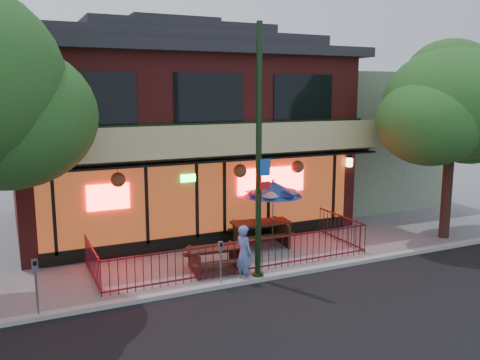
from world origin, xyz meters
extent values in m
plane|color=gray|center=(0.00, 0.00, 0.00)|extent=(80.00, 80.00, 0.00)
cube|color=#999993|center=(0.00, -0.50, 0.06)|extent=(80.00, 0.25, 0.12)
cube|color=maroon|center=(0.00, 7.20, 3.25)|extent=(12.00, 8.00, 6.50)
cube|color=#59230F|center=(0.00, 3.18, 1.65)|extent=(11.00, 0.06, 2.60)
cube|color=#FF0C0C|center=(2.30, 3.10, 2.10)|extent=(2.60, 0.04, 0.90)
cube|color=#FF0C0C|center=(-3.40, 3.10, 2.00)|extent=(1.30, 0.04, 0.80)
cube|color=#C8B97E|center=(0.00, 2.70, 3.55)|extent=(12.20, 1.33, 1.26)
cube|color=black|center=(-3.60, 3.18, 5.00)|extent=(2.40, 0.06, 1.60)
cube|color=black|center=(0.00, 3.18, 5.00)|extent=(2.40, 0.06, 1.60)
cube|color=black|center=(3.60, 3.18, 5.00)|extent=(2.40, 0.06, 1.60)
cube|color=black|center=(0.00, 3.15, 0.25)|extent=(11.00, 0.12, 0.40)
cube|color=#FFC672|center=(5.60, 3.02, 2.55)|extent=(0.18, 0.18, 0.32)
cube|color=gray|center=(9.00, 7.70, 3.00)|extent=(6.00, 7.00, 6.00)
cube|color=#4D1019|center=(0.00, 0.20, 0.95)|extent=(8.40, 0.04, 0.04)
cube|color=#4D1019|center=(0.00, 0.20, 0.12)|extent=(8.40, 0.04, 0.04)
cube|color=#4D1019|center=(-4.20, 1.50, 0.95)|extent=(0.04, 2.60, 0.04)
cube|color=#4D1019|center=(4.20, 1.50, 0.95)|extent=(0.04, 2.60, 0.04)
cylinder|color=#4D1019|center=(0.00, 0.20, 0.50)|extent=(0.02, 0.02, 1.00)
cylinder|color=black|center=(0.00, -0.40, 3.50)|extent=(0.16, 0.16, 7.00)
cylinder|color=black|center=(0.00, -0.40, 0.10)|extent=(0.32, 0.32, 0.20)
cube|color=#194CB2|center=(0.12, -0.55, 3.20)|extent=(0.30, 0.02, 0.45)
cube|color=red|center=(0.12, -0.55, 2.70)|extent=(0.30, 0.02, 0.22)
cylinder|color=#312018|center=(8.00, 0.50, 2.24)|extent=(0.36, 0.36, 4.48)
ellipsoid|color=#1D4416|center=(8.00, 0.50, 4.76)|extent=(4.80, 4.80, 3.94)
ellipsoid|color=#1D4416|center=(8.20, 0.90, 5.74)|extent=(3.12, 3.12, 2.56)
cube|color=#361A13|center=(-1.45, 0.82, 0.34)|extent=(0.15, 1.21, 0.69)
cube|color=#361A13|center=(-0.15, 0.73, 0.34)|extent=(0.15, 1.21, 0.69)
cube|color=#361A13|center=(-0.80, 0.77, 0.69)|extent=(1.72, 0.82, 0.06)
cube|color=#361A13|center=(-0.84, 0.27, 0.41)|extent=(1.68, 0.39, 0.05)
cube|color=#361A13|center=(-0.76, 1.28, 0.41)|extent=(1.68, 0.39, 0.05)
cube|color=#362412|center=(0.76, 2.49, 0.41)|extent=(0.23, 1.43, 0.81)
cube|color=#362412|center=(2.29, 2.31, 0.41)|extent=(0.23, 1.43, 0.81)
cube|color=#362412|center=(1.53, 2.40, 0.81)|extent=(2.07, 1.05, 0.07)
cube|color=#362412|center=(1.45, 1.80, 0.48)|extent=(2.00, 0.54, 0.06)
cube|color=#362412|center=(1.60, 3.00, 0.48)|extent=(2.00, 0.54, 0.06)
cylinder|color=gray|center=(1.99, 2.40, 1.04)|extent=(0.05, 0.05, 2.09)
cone|color=#1B3C96|center=(1.99, 2.40, 1.95)|extent=(2.00, 2.00, 0.52)
sphere|color=gray|center=(1.99, 2.40, 2.23)|extent=(0.09, 0.09, 0.09)
imported|color=#5B74B7|center=(-0.41, -0.35, 0.80)|extent=(0.53, 0.67, 1.61)
cylinder|color=gray|center=(-1.16, -0.48, 0.52)|extent=(0.05, 0.05, 1.03)
cube|color=gray|center=(-1.16, -0.48, 1.14)|extent=(0.13, 0.12, 0.26)
cube|color=black|center=(-1.16, -0.53, 1.20)|extent=(0.07, 0.02, 0.09)
cylinder|color=gray|center=(-5.75, -0.48, 0.59)|extent=(0.05, 0.05, 1.18)
cube|color=gray|center=(-5.75, -0.48, 1.30)|extent=(0.13, 0.11, 0.30)
cube|color=black|center=(-5.75, -0.54, 1.37)|extent=(0.09, 0.01, 0.11)
camera|label=1|loc=(-6.17, -12.46, 5.23)|focal=38.00mm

